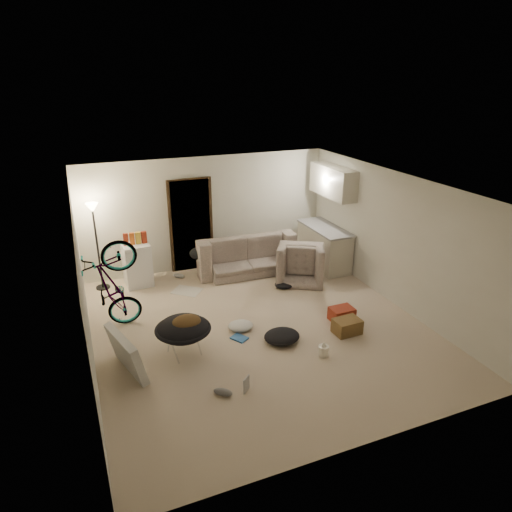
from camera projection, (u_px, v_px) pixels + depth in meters
name	position (u px, v px, depth m)	size (l,w,h in m)	color
floor	(259.00, 327.00, 8.00)	(5.50, 6.00, 0.02)	beige
ceiling	(259.00, 186.00, 7.06)	(5.50, 6.00, 0.02)	white
wall_back	(207.00, 213.00, 10.12)	(5.50, 0.02, 2.50)	silver
wall_front	(365.00, 360.00, 4.95)	(5.50, 0.02, 2.50)	silver
wall_left	(82.00, 289.00, 6.57)	(0.02, 6.00, 2.50)	silver
wall_right	(396.00, 240.00, 8.49)	(0.02, 6.00, 2.50)	silver
doorway	(191.00, 225.00, 10.03)	(0.85, 0.10, 2.04)	black
door_trim	(191.00, 226.00, 10.00)	(0.97, 0.04, 2.10)	#312111
floor_lamp	(95.00, 228.00, 8.95)	(0.28, 0.28, 1.81)	black
kitchen_counter	(324.00, 247.00, 10.40)	(0.60, 1.50, 0.88)	beige
counter_top	(325.00, 228.00, 10.23)	(0.64, 1.54, 0.04)	gray
kitchen_uppers	(333.00, 181.00, 9.88)	(0.38, 1.40, 0.65)	beige
sofa	(244.00, 256.00, 10.21)	(2.19, 0.86, 0.64)	#3C443C
armchair	(301.00, 264.00, 9.80)	(0.97, 0.85, 0.63)	#3C443C
bicycle	(115.00, 306.00, 7.79)	(0.59, 1.69, 0.89)	black
book_asset	(244.00, 394.00, 6.31)	(0.17, 0.23, 0.02)	maroon
mini_fridge	(137.00, 264.00, 9.44)	(0.53, 0.53, 0.90)	white
snack_box_0	(126.00, 241.00, 9.17)	(0.10, 0.07, 0.30)	maroon
snack_box_1	(132.00, 240.00, 9.21)	(0.10, 0.07, 0.30)	#C75518
snack_box_2	(138.00, 239.00, 9.25)	(0.10, 0.07, 0.30)	gold
snack_box_3	(144.00, 238.00, 9.30)	(0.10, 0.07, 0.30)	maroon
saucer_chair	(183.00, 333.00, 7.10)	(0.88, 0.88, 0.62)	silver
hoodie	(186.00, 323.00, 7.02)	(0.48, 0.40, 0.22)	#4C341A
sofa_drape	(203.00, 253.00, 9.80)	(0.56, 0.46, 0.28)	black
tv_box	(126.00, 353.00, 6.68)	(0.12, 0.97, 0.64)	silver
drink_case_a	(347.00, 326.00, 7.77)	(0.45, 0.32, 0.26)	brown
drink_case_b	(342.00, 314.00, 8.17)	(0.42, 0.31, 0.24)	maroon
juicer	(324.00, 350.00, 7.16)	(0.17, 0.17, 0.24)	white
newspaper	(187.00, 291.00, 9.30)	(0.43, 0.56, 0.01)	beige
book_blue	(239.00, 338.00, 7.63)	(0.19, 0.27, 0.03)	#3169B3
book_white	(190.00, 318.00, 8.25)	(0.21, 0.27, 0.02)	silver
shoe_0	(207.00, 276.00, 9.89)	(0.28, 0.11, 0.10)	#3169B3
shoe_1	(179.00, 276.00, 9.88)	(0.27, 0.11, 0.10)	slate
shoe_3	(223.00, 392.00, 6.28)	(0.28, 0.11, 0.10)	slate
clothes_lump_a	(282.00, 336.00, 7.53)	(0.60, 0.52, 0.19)	black
clothes_lump_b	(284.00, 284.00, 9.45)	(0.43, 0.37, 0.13)	black
clothes_lump_c	(241.00, 326.00, 7.90)	(0.44, 0.37, 0.14)	silver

